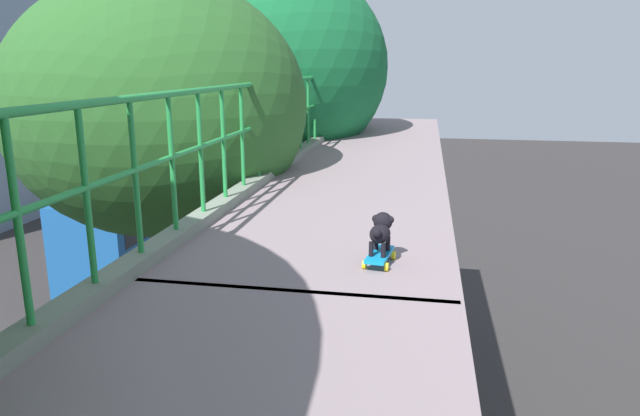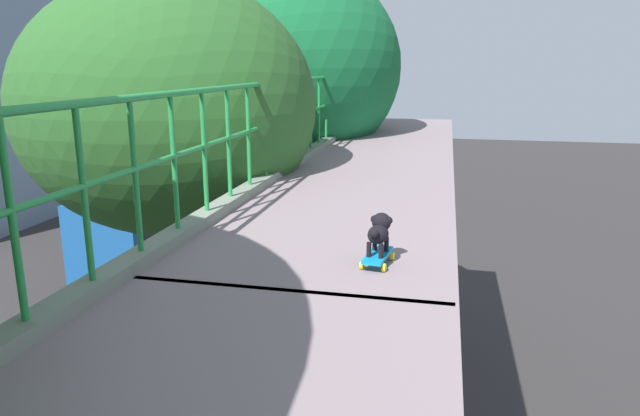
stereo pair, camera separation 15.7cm
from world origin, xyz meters
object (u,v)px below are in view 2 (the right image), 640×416
city_bus (172,213)px  toy_skateboard (378,256)px  car_blue_fifth (106,399)px  small_dog (379,230)px

city_bus → toy_skateboard: (10.05, -16.22, 4.36)m
car_blue_fifth → city_bus: size_ratio=0.38×
city_bus → small_dog: bearing=-58.1°
city_bus → toy_skateboard: toy_skateboard is taller
car_blue_fifth → city_bus: (-3.63, 10.61, 1.25)m
car_blue_fifth → small_dog: bearing=-41.0°
car_blue_fifth → small_dog: small_dog is taller
toy_skateboard → small_dog: (0.00, 0.03, 0.20)m
small_dog → toy_skateboard: bearing=-98.8°
small_dog → car_blue_fifth: bearing=139.0°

